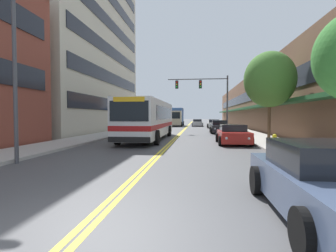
{
  "coord_description": "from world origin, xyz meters",
  "views": [
    {
      "loc": [
        1.9,
        -4.15,
        1.91
      ],
      "look_at": [
        -1.08,
        21.97,
        0.89
      ],
      "focal_mm": 28.0,
      "sensor_mm": 36.0,
      "label": 1
    }
  ],
  "objects_px": {
    "car_slate_blue_parked_right_foreground": "(325,183)",
    "car_white_parked_right_mid": "(214,124)",
    "city_bus": "(149,118)",
    "car_silver_moving_lead": "(197,123)",
    "car_charcoal_parked_right_far": "(219,127)",
    "car_red_parked_right_end": "(233,135)",
    "street_tree_right_mid": "(270,80)",
    "box_truck": "(176,117)",
    "street_lamp_left_near": "(20,42)",
    "car_champagne_parked_left_near": "(148,126)",
    "fire_hydrant": "(274,142)",
    "traffic_signal_mast": "(207,92)"
  },
  "relations": [
    {
      "from": "box_truck",
      "to": "street_tree_right_mid",
      "type": "bearing_deg",
      "value": -74.17
    },
    {
      "from": "box_truck",
      "to": "street_lamp_left_near",
      "type": "distance_m",
      "value": 40.02
    },
    {
      "from": "car_champagne_parked_left_near",
      "to": "car_slate_blue_parked_right_foreground",
      "type": "bearing_deg",
      "value": -72.4
    },
    {
      "from": "car_champagne_parked_left_near",
      "to": "car_white_parked_right_mid",
      "type": "height_order",
      "value": "car_white_parked_right_mid"
    },
    {
      "from": "car_slate_blue_parked_right_foreground",
      "to": "car_white_parked_right_mid",
      "type": "bearing_deg",
      "value": 89.77
    },
    {
      "from": "fire_hydrant",
      "to": "car_charcoal_parked_right_far",
      "type": "bearing_deg",
      "value": 96.49
    },
    {
      "from": "car_champagne_parked_left_near",
      "to": "fire_hydrant",
      "type": "height_order",
      "value": "car_champagne_parked_left_near"
    },
    {
      "from": "traffic_signal_mast",
      "to": "street_lamp_left_near",
      "type": "bearing_deg",
      "value": -111.1
    },
    {
      "from": "fire_hydrant",
      "to": "street_lamp_left_near",
      "type": "bearing_deg",
      "value": -156.76
    },
    {
      "from": "car_silver_moving_lead",
      "to": "street_tree_right_mid",
      "type": "height_order",
      "value": "street_tree_right_mid"
    },
    {
      "from": "car_silver_moving_lead",
      "to": "street_lamp_left_near",
      "type": "relative_size",
      "value": 0.55
    },
    {
      "from": "car_charcoal_parked_right_far",
      "to": "box_truck",
      "type": "height_order",
      "value": "box_truck"
    },
    {
      "from": "car_charcoal_parked_right_far",
      "to": "box_truck",
      "type": "bearing_deg",
      "value": 107.79
    },
    {
      "from": "car_red_parked_right_end",
      "to": "street_lamp_left_near",
      "type": "distance_m",
      "value": 13.3
    },
    {
      "from": "car_white_parked_right_mid",
      "to": "traffic_signal_mast",
      "type": "distance_m",
      "value": 12.21
    },
    {
      "from": "car_champagne_parked_left_near",
      "to": "street_lamp_left_near",
      "type": "xyz_separation_m",
      "value": [
        -0.71,
        -22.54,
        4.21
      ]
    },
    {
      "from": "street_lamp_left_near",
      "to": "city_bus",
      "type": "bearing_deg",
      "value": 75.33
    },
    {
      "from": "car_slate_blue_parked_right_foreground",
      "to": "street_tree_right_mid",
      "type": "height_order",
      "value": "street_tree_right_mid"
    },
    {
      "from": "car_slate_blue_parked_right_foreground",
      "to": "car_red_parked_right_end",
      "type": "bearing_deg",
      "value": 89.86
    },
    {
      "from": "car_white_parked_right_mid",
      "to": "car_silver_moving_lead",
      "type": "height_order",
      "value": "car_white_parked_right_mid"
    },
    {
      "from": "car_red_parked_right_end",
      "to": "street_lamp_left_near",
      "type": "height_order",
      "value": "street_lamp_left_near"
    },
    {
      "from": "car_slate_blue_parked_right_foreground",
      "to": "car_white_parked_right_mid",
      "type": "height_order",
      "value": "car_slate_blue_parked_right_foreground"
    },
    {
      "from": "city_bus",
      "to": "car_slate_blue_parked_right_foreground",
      "type": "xyz_separation_m",
      "value": [
        6.32,
        -15.93,
        -1.08
      ]
    },
    {
      "from": "city_bus",
      "to": "box_truck",
      "type": "relative_size",
      "value": 1.65
    },
    {
      "from": "car_charcoal_parked_right_far",
      "to": "car_red_parked_right_end",
      "type": "bearing_deg",
      "value": -89.85
    },
    {
      "from": "car_slate_blue_parked_right_foreground",
      "to": "box_truck",
      "type": "height_order",
      "value": "box_truck"
    },
    {
      "from": "street_tree_right_mid",
      "to": "city_bus",
      "type": "bearing_deg",
      "value": 161.51
    },
    {
      "from": "city_bus",
      "to": "car_silver_moving_lead",
      "type": "height_order",
      "value": "city_bus"
    },
    {
      "from": "car_charcoal_parked_right_far",
      "to": "fire_hydrant",
      "type": "relative_size",
      "value": 5.18
    },
    {
      "from": "car_red_parked_right_end",
      "to": "traffic_signal_mast",
      "type": "bearing_deg",
      "value": 96.77
    },
    {
      "from": "city_bus",
      "to": "street_lamp_left_near",
      "type": "xyz_separation_m",
      "value": [
        -2.98,
        -11.38,
        3.08
      ]
    },
    {
      "from": "car_red_parked_right_end",
      "to": "box_truck",
      "type": "relative_size",
      "value": 0.57
    },
    {
      "from": "traffic_signal_mast",
      "to": "street_tree_right_mid",
      "type": "height_order",
      "value": "traffic_signal_mast"
    },
    {
      "from": "car_charcoal_parked_right_far",
      "to": "box_truck",
      "type": "distance_m",
      "value": 21.33
    },
    {
      "from": "car_champagne_parked_left_near",
      "to": "car_charcoal_parked_right_far",
      "type": "height_order",
      "value": "car_charcoal_parked_right_far"
    },
    {
      "from": "car_slate_blue_parked_right_foreground",
      "to": "box_truck",
      "type": "bearing_deg",
      "value": 98.34
    },
    {
      "from": "car_white_parked_right_mid",
      "to": "traffic_signal_mast",
      "type": "relative_size",
      "value": 0.67
    },
    {
      "from": "car_charcoal_parked_right_far",
      "to": "car_champagne_parked_left_near",
      "type": "bearing_deg",
      "value": 160.62
    },
    {
      "from": "car_slate_blue_parked_right_foreground",
      "to": "fire_hydrant",
      "type": "bearing_deg",
      "value": 79.69
    },
    {
      "from": "city_bus",
      "to": "car_silver_moving_lead",
      "type": "bearing_deg",
      "value": 81.99
    },
    {
      "from": "car_red_parked_right_end",
      "to": "car_silver_moving_lead",
      "type": "bearing_deg",
      "value": 94.64
    },
    {
      "from": "street_tree_right_mid",
      "to": "car_slate_blue_parked_right_foreground",
      "type": "bearing_deg",
      "value": -100.34
    },
    {
      "from": "car_white_parked_right_mid",
      "to": "car_red_parked_right_end",
      "type": "relative_size",
      "value": 1.07
    },
    {
      "from": "car_charcoal_parked_right_far",
      "to": "street_lamp_left_near",
      "type": "relative_size",
      "value": 0.51
    },
    {
      "from": "car_slate_blue_parked_right_foreground",
      "to": "car_silver_moving_lead",
      "type": "distance_m",
      "value": 43.55
    },
    {
      "from": "car_champagne_parked_left_near",
      "to": "traffic_signal_mast",
      "type": "distance_m",
      "value": 8.49
    },
    {
      "from": "car_red_parked_right_end",
      "to": "city_bus",
      "type": "bearing_deg",
      "value": 155.6
    },
    {
      "from": "car_white_parked_right_mid",
      "to": "fire_hydrant",
      "type": "relative_size",
      "value": 5.68
    },
    {
      "from": "car_charcoal_parked_right_far",
      "to": "car_red_parked_right_end",
      "type": "height_order",
      "value": "car_charcoal_parked_right_far"
    },
    {
      "from": "car_slate_blue_parked_right_foreground",
      "to": "box_truck",
      "type": "xyz_separation_m",
      "value": [
        -6.5,
        44.35,
        1.08
      ]
    }
  ]
}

